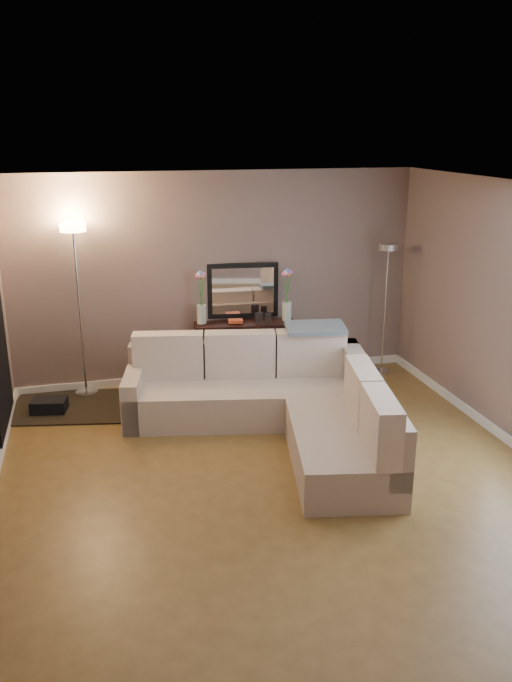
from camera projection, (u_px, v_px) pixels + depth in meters
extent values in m
cube|color=brown|center=(278.00, 482.00, 6.05)|extent=(5.00, 5.50, 0.01)
cube|color=white|center=(281.00, 190.00, 5.25)|extent=(5.00, 5.50, 0.01)
cube|color=#7B665F|center=(217.00, 279.00, 8.19)|extent=(5.00, 0.02, 2.60)
cube|color=#7B665F|center=(443.00, 526.00, 3.10)|extent=(5.00, 0.02, 2.60)
cube|color=white|center=(219.00, 374.00, 8.55)|extent=(5.00, 0.03, 0.10)
cube|color=#BEAA99|center=(246.00, 400.00, 7.35)|extent=(2.72, 1.38, 0.40)
cube|color=#BEAA99|center=(244.00, 366.00, 7.59)|extent=(2.58, 0.69, 0.56)
cube|color=#BEAA99|center=(134.00, 396.00, 7.26)|extent=(0.35, 0.92, 0.56)
cube|color=#BEAA99|center=(341.00, 450.00, 6.21)|extent=(1.19, 1.74, 0.40)
cube|color=#BEAA99|center=(369.00, 403.00, 6.57)|extent=(0.67, 2.49, 0.56)
cube|color=beige|center=(168.00, 356.00, 7.39)|extent=(0.81, 0.36, 0.52)
cube|color=beige|center=(240.00, 354.00, 7.43)|extent=(0.81, 0.36, 0.52)
cube|color=beige|center=(311.00, 353.00, 7.47)|extent=(0.81, 0.36, 0.52)
cube|color=beige|center=(362.00, 392.00, 6.36)|extent=(0.35, 0.75, 0.52)
cube|color=beige|center=(381.00, 425.00, 5.65)|extent=(0.35, 0.75, 0.52)
cube|color=slate|center=(316.00, 328.00, 7.41)|extent=(0.71, 0.47, 0.09)
cube|color=black|center=(245.00, 324.00, 8.24)|extent=(1.28, 0.48, 0.04)
cube|color=black|center=(199.00, 359.00, 8.16)|extent=(0.05, 0.05, 0.73)
cube|color=black|center=(198.00, 352.00, 8.41)|extent=(0.05, 0.05, 0.73)
cube|color=black|center=(292.00, 355.00, 8.30)|extent=(0.05, 0.05, 0.73)
cube|color=black|center=(288.00, 348.00, 8.56)|extent=(0.05, 0.05, 0.73)
cube|color=black|center=(245.00, 368.00, 8.41)|extent=(1.20, 0.44, 0.03)
cube|color=#BF3333|center=(204.00, 362.00, 8.32)|extent=(0.05, 0.16, 0.18)
cube|color=#3359A5|center=(207.00, 361.00, 8.32)|extent=(0.05, 0.16, 0.20)
cube|color=gold|center=(211.00, 360.00, 8.32)|extent=(0.06, 0.16, 0.22)
cube|color=#3F7F4C|center=(215.00, 361.00, 8.33)|extent=(0.06, 0.16, 0.18)
cube|color=#994C99|center=(218.00, 360.00, 8.34)|extent=(0.05, 0.16, 0.20)
cube|color=orange|center=(221.00, 360.00, 8.34)|extent=(0.05, 0.16, 0.22)
cube|color=#262626|center=(225.00, 361.00, 8.35)|extent=(0.06, 0.16, 0.18)
cube|color=#4C99B2|center=(229.00, 360.00, 8.35)|extent=(0.06, 0.16, 0.20)
cube|color=#B2A58C|center=(233.00, 359.00, 8.36)|extent=(0.05, 0.16, 0.22)
cube|color=brown|center=(236.00, 360.00, 8.37)|extent=(0.05, 0.16, 0.18)
cube|color=navy|center=(239.00, 359.00, 8.37)|extent=(0.06, 0.16, 0.20)
cube|color=gold|center=(243.00, 359.00, 8.37)|extent=(0.06, 0.16, 0.22)
cube|color=black|center=(243.00, 291.00, 8.27)|extent=(0.88, 0.14, 0.69)
cube|color=white|center=(243.00, 291.00, 8.25)|extent=(0.77, 0.10, 0.58)
cube|color=#DF5327|center=(235.00, 321.00, 8.18)|extent=(0.19, 0.13, 0.04)
cube|color=black|center=(259.00, 317.00, 8.19)|extent=(0.10, 0.03, 0.13)
cube|color=black|center=(268.00, 318.00, 8.20)|extent=(0.08, 0.03, 0.11)
cylinder|color=silver|center=(202.00, 314.00, 8.13)|extent=(0.13, 0.13, 0.23)
cylinder|color=#38722D|center=(200.00, 293.00, 8.04)|extent=(0.09, 0.02, 0.40)
sphere|color=#E5598C|center=(197.00, 276.00, 7.98)|extent=(0.07, 0.07, 0.07)
cylinder|color=#38722D|center=(200.00, 292.00, 8.04)|extent=(0.05, 0.01, 0.42)
sphere|color=white|center=(199.00, 275.00, 7.97)|extent=(0.07, 0.07, 0.07)
cylinder|color=#38722D|center=(201.00, 291.00, 8.04)|extent=(0.01, 0.01, 0.44)
sphere|color=#598CE5|center=(200.00, 273.00, 7.97)|extent=(0.07, 0.07, 0.07)
cylinder|color=#38722D|center=(202.00, 293.00, 8.04)|extent=(0.05, 0.01, 0.40)
sphere|color=#E58C4C|center=(202.00, 276.00, 7.98)|extent=(0.07, 0.07, 0.07)
cylinder|color=#38722D|center=(202.00, 292.00, 8.04)|extent=(0.10, 0.02, 0.42)
sphere|color=#D866B2|center=(204.00, 275.00, 7.98)|extent=(0.07, 0.07, 0.07)
cylinder|color=silver|center=(287.00, 311.00, 8.26)|extent=(0.13, 0.13, 0.23)
cylinder|color=#38722D|center=(286.00, 290.00, 8.18)|extent=(0.09, 0.02, 0.40)
sphere|color=#E5598C|center=(284.00, 274.00, 8.11)|extent=(0.07, 0.07, 0.07)
cylinder|color=#38722D|center=(286.00, 289.00, 8.17)|extent=(0.05, 0.01, 0.42)
sphere|color=white|center=(286.00, 272.00, 8.11)|extent=(0.07, 0.07, 0.07)
cylinder|color=#38722D|center=(287.00, 289.00, 8.17)|extent=(0.01, 0.01, 0.44)
sphere|color=#598CE5|center=(287.00, 271.00, 8.10)|extent=(0.07, 0.07, 0.07)
cylinder|color=#38722D|center=(288.00, 290.00, 8.18)|extent=(0.05, 0.01, 0.40)
sphere|color=#E58C4C|center=(289.00, 274.00, 8.12)|extent=(0.07, 0.07, 0.07)
cylinder|color=#38722D|center=(288.00, 289.00, 8.18)|extent=(0.10, 0.02, 0.42)
sphere|color=#D866B2|center=(290.00, 272.00, 8.11)|extent=(0.07, 0.07, 0.07)
cylinder|color=silver|center=(87.00, 393.00, 8.04)|extent=(0.31, 0.31, 0.03)
cylinder|color=silver|center=(80.00, 315.00, 7.74)|extent=(0.03, 0.03, 1.96)
cylinder|color=#FFBF72|center=(73.00, 227.00, 7.43)|extent=(0.34, 0.34, 0.09)
cylinder|color=silver|center=(381.00, 371.00, 8.76)|extent=(0.28, 0.28, 0.03)
cylinder|color=silver|center=(385.00, 312.00, 8.51)|extent=(0.03, 0.03, 1.62)
cylinder|color=silver|center=(389.00, 247.00, 8.25)|extent=(0.31, 0.31, 0.07)
cube|color=black|center=(71.00, 406.00, 7.66)|extent=(1.50, 1.24, 0.02)
cube|color=black|center=(50.00, 409.00, 7.52)|extent=(0.42, 0.33, 0.25)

